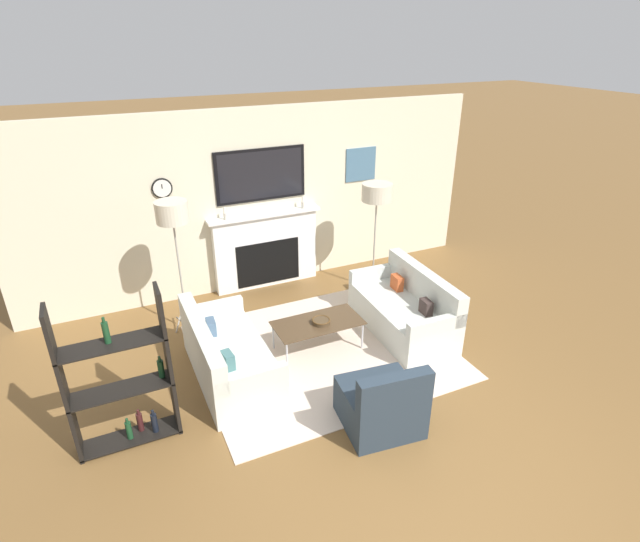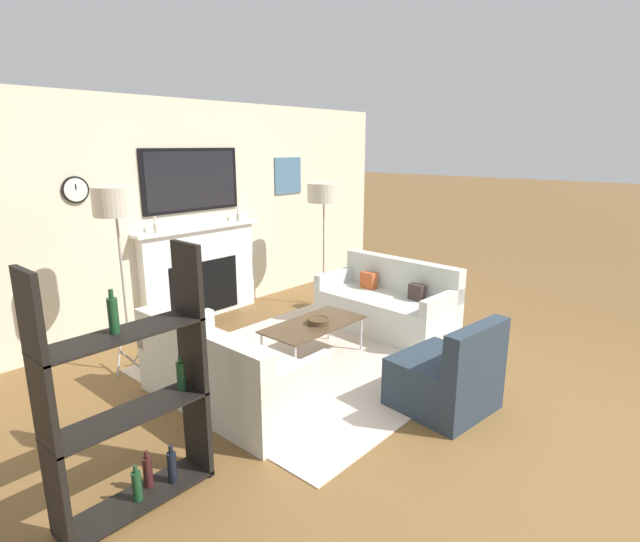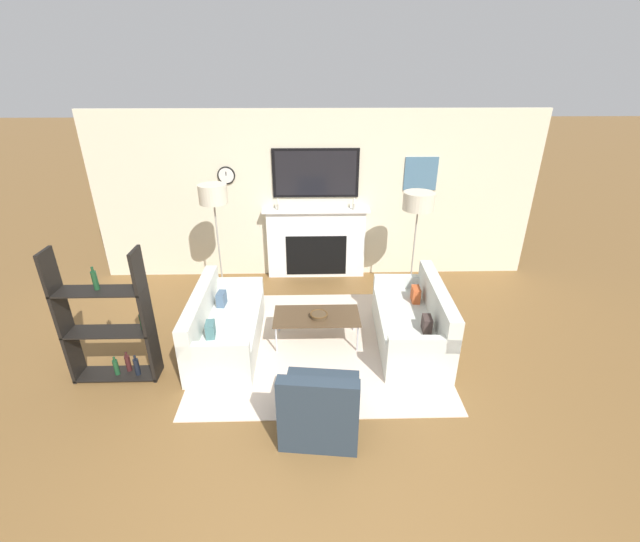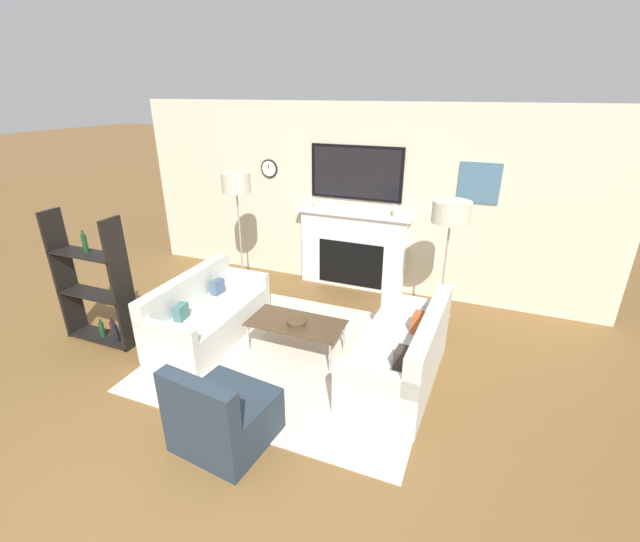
% 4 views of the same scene
% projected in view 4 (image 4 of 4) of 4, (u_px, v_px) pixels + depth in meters
% --- Properties ---
extents(ground_plane, '(60.00, 60.00, 0.00)m').
position_uv_depth(ground_plane, '(147.00, 542.00, 2.91)').
color(ground_plane, brown).
extents(fireplace_wall, '(7.11, 0.28, 2.70)m').
position_uv_depth(fireplace_wall, '(356.00, 209.00, 6.31)').
color(fireplace_wall, beige).
rests_on(fireplace_wall, ground_plane).
extents(area_rug, '(3.02, 2.63, 0.01)m').
position_uv_depth(area_rug, '(296.00, 355.00, 4.96)').
color(area_rug, beige).
rests_on(area_rug, ground_plane).
extents(couch_left, '(0.79, 1.66, 0.77)m').
position_uv_depth(couch_left, '(207.00, 315.00, 5.27)').
color(couch_left, silver).
rests_on(couch_left, ground_plane).
extents(couch_right, '(0.85, 1.65, 0.83)m').
position_uv_depth(couch_right, '(401.00, 356.00, 4.43)').
color(couch_right, silver).
rests_on(couch_right, ground_plane).
extents(armchair, '(0.81, 0.80, 0.81)m').
position_uv_depth(armchair, '(222.00, 417.00, 3.64)').
color(armchair, '#283440').
rests_on(armchair, ground_plane).
extents(coffee_table, '(1.09, 0.55, 0.39)m').
position_uv_depth(coffee_table, '(296.00, 324.00, 4.89)').
color(coffee_table, '#4C3823').
rests_on(coffee_table, ground_plane).
extents(decorative_bowl, '(0.23, 0.23, 0.06)m').
position_uv_depth(decorative_bowl, '(296.00, 322.00, 4.83)').
color(decorative_bowl, '#4C3924').
rests_on(decorative_bowl, coffee_table).
extents(floor_lamp_left, '(0.40, 0.40, 1.81)m').
position_uv_depth(floor_lamp_left, '(236.00, 184.00, 5.85)').
color(floor_lamp_left, '#9E998E').
rests_on(floor_lamp_left, ground_plane).
extents(floor_lamp_right, '(0.44, 0.44, 1.68)m').
position_uv_depth(floor_lamp_right, '(451.00, 214.00, 4.91)').
color(floor_lamp_right, '#9E998E').
rests_on(floor_lamp_right, ground_plane).
extents(shelf_unit, '(0.95, 0.28, 1.59)m').
position_uv_depth(shelf_unit, '(94.00, 286.00, 5.01)').
color(shelf_unit, black).
rests_on(shelf_unit, ground_plane).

